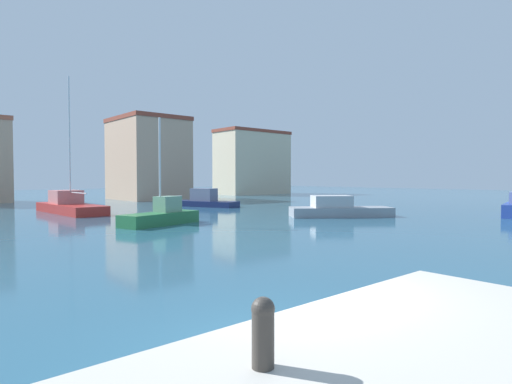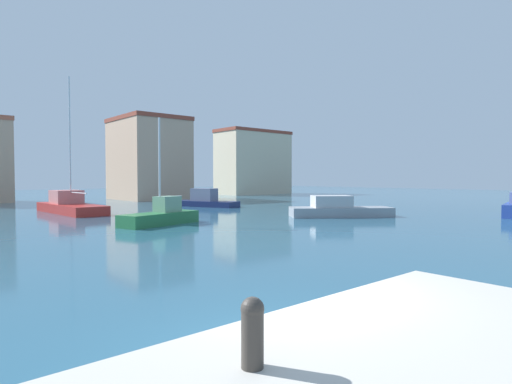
% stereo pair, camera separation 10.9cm
% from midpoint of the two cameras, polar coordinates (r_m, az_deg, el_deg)
% --- Properties ---
extents(water, '(160.00, 160.00, 0.00)m').
position_cam_midpoint_polar(water, '(31.59, -2.33, -3.02)').
color(water, '#285670').
rests_on(water, ground).
extents(mooring_bollard, '(0.22, 0.22, 0.65)m').
position_cam_midpoint_polar(mooring_bollard, '(3.99, 0.13, -18.16)').
color(mooring_bollard, '#38332D').
rests_on(mooring_bollard, pier_quay).
extents(sailboat_red_far_right, '(2.82, 8.99, 10.53)m').
position_cam_midpoint_polar(sailboat_red_far_right, '(35.77, -24.12, -1.65)').
color(sailboat_red_far_right, '#B22823').
rests_on(sailboat_red_far_right, water).
extents(motorboat_navy_inner_mooring, '(4.24, 6.67, 1.72)m').
position_cam_midpoint_polar(motorboat_navy_inner_mooring, '(40.06, -7.03, -1.16)').
color(motorboat_navy_inner_mooring, '#19234C').
rests_on(motorboat_navy_inner_mooring, water).
extents(motorboat_grey_outer_mooring, '(7.01, 5.96, 1.49)m').
position_cam_midpoint_polar(motorboat_grey_outer_mooring, '(30.13, 11.00, -2.27)').
color(motorboat_grey_outer_mooring, gray).
rests_on(motorboat_grey_outer_mooring, water).
extents(sailboat_green_distant_east, '(5.37, 3.04, 6.24)m').
position_cam_midpoint_polar(sailboat_green_distant_east, '(25.22, -12.83, -3.10)').
color(sailboat_green_distant_east, '#28703D').
rests_on(sailboat_green_distant_east, water).
extents(harbor_office, '(7.59, 9.58, 10.26)m').
position_cam_midpoint_polar(harbor_office, '(54.86, -14.53, 4.41)').
color(harbor_office, tan).
rests_on(harbor_office, ground).
extents(waterfront_apartments, '(12.18, 6.17, 10.49)m').
position_cam_midpoint_polar(waterfront_apartments, '(69.50, -0.52, 4.05)').
color(waterfront_apartments, beige).
rests_on(waterfront_apartments, ground).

